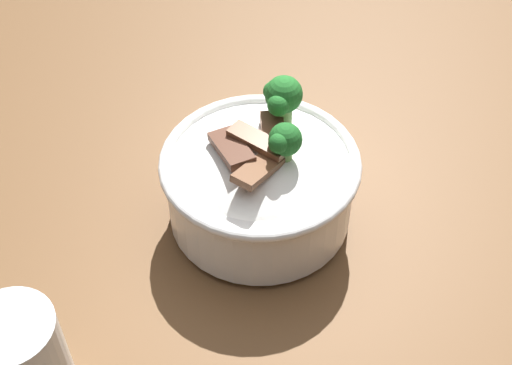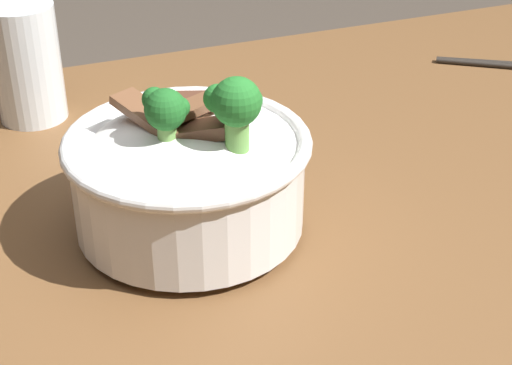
# 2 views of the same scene
# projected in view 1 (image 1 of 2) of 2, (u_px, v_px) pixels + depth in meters

# --- Properties ---
(dining_table) EXTENTS (1.57, 1.08, 0.76)m
(dining_table) POSITION_uv_depth(u_px,v_px,m) (372.00, 246.00, 0.88)
(dining_table) COLOR brown
(dining_table) RESTS_ON ground
(rice_bowl) EXTENTS (0.21, 0.21, 0.16)m
(rice_bowl) POSITION_uv_depth(u_px,v_px,m) (261.00, 178.00, 0.75)
(rice_bowl) COLOR white
(rice_bowl) RESTS_ON dining_table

